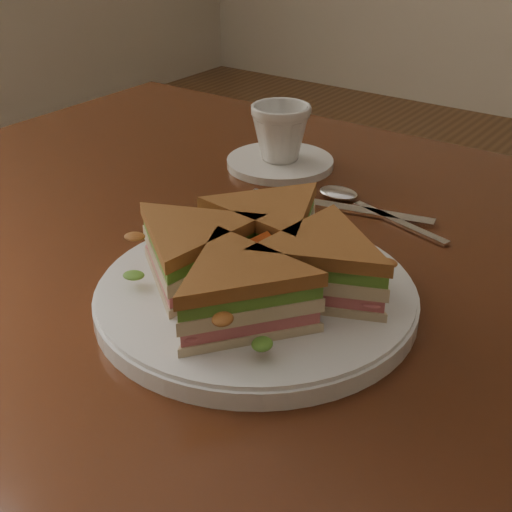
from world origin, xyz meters
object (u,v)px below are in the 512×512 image
object	(u,v)px
spoon	(352,200)
table	(314,340)
saucer	(280,163)
knife	(334,207)
sandwich_wedges	(256,261)
plate	(256,298)
coffee_cup	(281,133)

from	to	relation	value
spoon	table	bearing A→B (deg)	-58.90
saucer	table	bearing A→B (deg)	-47.34
table	knife	bearing A→B (deg)	112.94
table	sandwich_wedges	size ratio (longest dim) A/B	4.25
plate	knife	xyz separation A→B (m)	(-0.05, 0.22, -0.01)
table	plate	size ratio (longest dim) A/B	4.22
table	spoon	xyz separation A→B (m)	(-0.04, 0.14, 0.10)
plate	sandwich_wedges	world-z (taller)	sandwich_wedges
table	knife	distance (m)	0.16
saucer	coffee_cup	world-z (taller)	coffee_cup
table	sandwich_wedges	world-z (taller)	sandwich_wedges
plate	knife	size ratio (longest dim) A/B	1.34
knife	saucer	bearing A→B (deg)	136.36
sandwich_wedges	knife	distance (m)	0.23
table	saucer	world-z (taller)	saucer
sandwich_wedges	spoon	bearing A→B (deg)	98.70
table	coffee_cup	bearing A→B (deg)	132.66
sandwich_wedges	knife	bearing A→B (deg)	102.29
table	knife	world-z (taller)	knife
knife	coffee_cup	bearing A→B (deg)	136.36
knife	saucer	xyz separation A→B (m)	(-0.12, 0.07, 0.00)
sandwich_wedges	table	bearing A→B (deg)	90.12
table	plate	world-z (taller)	plate
sandwich_wedges	saucer	bearing A→B (deg)	120.40
sandwich_wedges	saucer	size ratio (longest dim) A/B	2.04
spoon	saucer	size ratio (longest dim) A/B	1.29
table	saucer	bearing A→B (deg)	132.66
spoon	coffee_cup	size ratio (longest dim) A/B	2.32
spoon	knife	size ratio (longest dim) A/B	0.84
table	knife	xyz separation A→B (m)	(-0.05, 0.11, 0.10)
plate	spoon	size ratio (longest dim) A/B	1.58
saucer	knife	bearing A→B (deg)	-30.81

